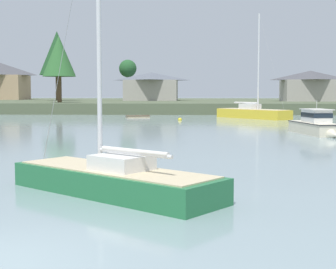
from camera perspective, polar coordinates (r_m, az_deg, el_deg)
The scene contains 12 objects.
far_shore_bank at distance 95.55m, azimuth 0.45°, elevation 3.47°, with size 247.65×57.72×1.50m, color #4C563D.
cruiser_cream at distance 37.31m, azimuth 16.56°, elevation 0.65°, with size 2.73×6.68×3.03m.
dinghy_sand at distance 59.18m, azimuth -3.45°, elevation 1.99°, with size 3.00×2.10×0.40m.
sailboat_yellow at distance 59.13m, azimuth 9.57°, elevation 2.11°, with size 8.02×9.18×12.57m.
sailboat_green at distance 15.09m, azimuth -6.16°, elevation -5.92°, with size 6.89×5.98×10.21m.
mooring_buoy_yellow at distance 53.94m, azimuth 1.36°, elevation 1.69°, with size 0.42×0.42×0.47m.
shore_tree_center_right at distance 94.35m, azimuth -12.45°, elevation 8.96°, with size 6.44×6.44×12.49m.
shore_tree_inland_c at distance 97.17m, azimuth -4.58°, elevation 7.42°, with size 3.35×3.35×7.70m.
shore_tree_inland_a at distance 75.96m, azimuth -12.26°, elevation 8.62°, with size 4.82×4.82×9.70m.
cottage_hillside at distance 92.54m, azimuth -1.87°, elevation 5.51°, with size 10.12×10.01×5.09m.
cottage_eastern at distance 87.66m, azimuth 15.82°, elevation 5.37°, with size 9.74×7.65×5.07m.
cottage_near_water at distance 108.48m, azimuth -18.47°, elevation 5.83°, with size 10.93×8.37×7.49m.
Camera 1 is at (3.56, -8.66, 3.03)m, focal length 53.81 mm.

